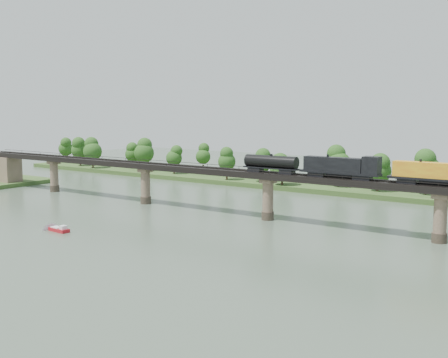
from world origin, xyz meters
The scene contains 7 objects.
ground centered at (0.00, 0.00, 0.00)m, with size 400.00×400.00×0.00m, color #3C4C3D.
far_bank centered at (0.00, 85.00, 0.80)m, with size 300.00×24.00×1.60m, color #2E4A1D.
bridge centered at (0.00, 30.00, 5.46)m, with size 236.00×30.00×11.50m.
bridge_superstructure centered at (0.00, 30.00, 11.79)m, with size 220.00×4.90×0.75m.
far_treeline centered at (-8.21, 80.52, 8.83)m, with size 289.06×17.54×13.60m.
freight_train centered at (31.96, 30.00, 13.95)m, with size 74.57×2.91×5.13m.
motorboat centered at (-30.60, -7.49, 0.52)m, with size 5.52×2.35×1.51m.
Camera 1 is at (68.22, -84.89, 26.92)m, focal length 45.00 mm.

